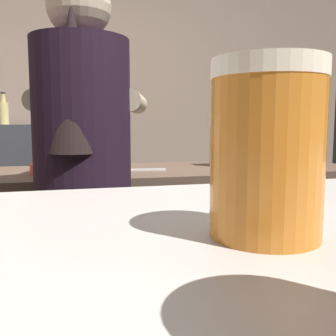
{
  "coord_description": "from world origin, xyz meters",
  "views": [
    {
      "loc": [
        -0.04,
        -1.27,
        1.14
      ],
      "look_at": [
        0.09,
        -0.75,
        1.07
      ],
      "focal_mm": 40.84,
      "sensor_mm": 36.0,
      "label": 1
    }
  ],
  "objects_px": {
    "chefs_knife": "(141,170)",
    "pint_glass_near": "(266,150)",
    "bottle_olive_oil": "(4,112)",
    "bottle_vinegar": "(48,111)",
    "knife_block": "(221,146)",
    "bottle_soy": "(60,114)",
    "mixing_bowl": "(50,168)",
    "bartender": "(83,176)"
  },
  "relations": [
    {
      "from": "chefs_knife",
      "to": "pint_glass_near",
      "type": "bearing_deg",
      "value": -89.93
    },
    {
      "from": "chefs_knife",
      "to": "bottle_olive_oil",
      "type": "bearing_deg",
      "value": 127.9
    },
    {
      "from": "bottle_olive_oil",
      "to": "bottle_vinegar",
      "type": "distance_m",
      "value": 0.32
    },
    {
      "from": "knife_block",
      "to": "bottle_olive_oil",
      "type": "relative_size",
      "value": 1.16
    },
    {
      "from": "pint_glass_near",
      "to": "bottle_soy",
      "type": "distance_m",
      "value": 2.93
    },
    {
      "from": "knife_block",
      "to": "chefs_knife",
      "type": "height_order",
      "value": "knife_block"
    },
    {
      "from": "bottle_soy",
      "to": "bottle_olive_oil",
      "type": "height_order",
      "value": "bottle_olive_oil"
    },
    {
      "from": "mixing_bowl",
      "to": "bottle_olive_oil",
      "type": "height_order",
      "value": "bottle_olive_oil"
    },
    {
      "from": "chefs_knife",
      "to": "bottle_soy",
      "type": "relative_size",
      "value": 1.12
    },
    {
      "from": "pint_glass_near",
      "to": "bottle_olive_oil",
      "type": "distance_m",
      "value": 2.94
    },
    {
      "from": "knife_block",
      "to": "bottle_vinegar",
      "type": "bearing_deg",
      "value": 127.08
    },
    {
      "from": "bartender",
      "to": "chefs_knife",
      "type": "distance_m",
      "value": 0.5
    },
    {
      "from": "knife_block",
      "to": "pint_glass_near",
      "type": "distance_m",
      "value": 1.76
    },
    {
      "from": "chefs_knife",
      "to": "bottle_vinegar",
      "type": "relative_size",
      "value": 0.93
    },
    {
      "from": "chefs_knife",
      "to": "bottle_olive_oil",
      "type": "height_order",
      "value": "bottle_olive_oil"
    },
    {
      "from": "bottle_olive_oil",
      "to": "bottle_vinegar",
      "type": "bearing_deg",
      "value": 2.94
    },
    {
      "from": "bottle_olive_oil",
      "to": "mixing_bowl",
      "type": "bearing_deg",
      "value": -73.69
    },
    {
      "from": "knife_block",
      "to": "bottle_soy",
      "type": "height_order",
      "value": "bottle_soy"
    },
    {
      "from": "bartender",
      "to": "bottle_soy",
      "type": "relative_size",
      "value": 7.65
    },
    {
      "from": "chefs_knife",
      "to": "bottle_soy",
      "type": "distance_m",
      "value": 1.47
    },
    {
      "from": "knife_block",
      "to": "bottle_olive_oil",
      "type": "xyz_separation_m",
      "value": [
        -1.26,
        1.23,
        0.2
      ]
    },
    {
      "from": "mixing_bowl",
      "to": "bottle_vinegar",
      "type": "distance_m",
      "value": 1.39
    },
    {
      "from": "bartender",
      "to": "knife_block",
      "type": "xyz_separation_m",
      "value": [
        0.74,
        0.51,
        0.07
      ]
    },
    {
      "from": "bottle_soy",
      "to": "knife_block",
      "type": "bearing_deg",
      "value": -56.35
    },
    {
      "from": "bottle_olive_oil",
      "to": "pint_glass_near",
      "type": "bearing_deg",
      "value": -77.76
    },
    {
      "from": "chefs_knife",
      "to": "pint_glass_near",
      "type": "height_order",
      "value": "pint_glass_near"
    },
    {
      "from": "bartender",
      "to": "knife_block",
      "type": "distance_m",
      "value": 0.9
    },
    {
      "from": "bottle_vinegar",
      "to": "bartender",
      "type": "bearing_deg",
      "value": -83.36
    },
    {
      "from": "bartender",
      "to": "bottle_vinegar",
      "type": "bearing_deg",
      "value": 21.59
    },
    {
      "from": "bartender",
      "to": "bottle_olive_oil",
      "type": "height_order",
      "value": "bartender"
    },
    {
      "from": "knife_block",
      "to": "bottle_soy",
      "type": "bearing_deg",
      "value": 123.65
    },
    {
      "from": "knife_block",
      "to": "mixing_bowl",
      "type": "height_order",
      "value": "knife_block"
    },
    {
      "from": "pint_glass_near",
      "to": "bottle_soy",
      "type": "relative_size",
      "value": 0.59
    },
    {
      "from": "bartender",
      "to": "bottle_olive_oil",
      "type": "relative_size",
      "value": 6.79
    },
    {
      "from": "bartender",
      "to": "pint_glass_near",
      "type": "relative_size",
      "value": 12.91
    },
    {
      "from": "mixing_bowl",
      "to": "chefs_knife",
      "type": "xyz_separation_m",
      "value": [
        0.41,
        0.01,
        -0.02
      ]
    },
    {
      "from": "chefs_knife",
      "to": "bartender",
      "type": "bearing_deg",
      "value": -117.94
    },
    {
      "from": "bottle_olive_oil",
      "to": "bottle_soy",
      "type": "bearing_deg",
      "value": 7.55
    },
    {
      "from": "pint_glass_near",
      "to": "bottle_vinegar",
      "type": "height_order",
      "value": "bottle_vinegar"
    },
    {
      "from": "pint_glass_near",
      "to": "knife_block",
      "type": "bearing_deg",
      "value": 68.86
    },
    {
      "from": "bartender",
      "to": "bottle_vinegar",
      "type": "distance_m",
      "value": 1.79
    },
    {
      "from": "pint_glass_near",
      "to": "bottle_olive_oil",
      "type": "relative_size",
      "value": 0.53
    }
  ]
}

